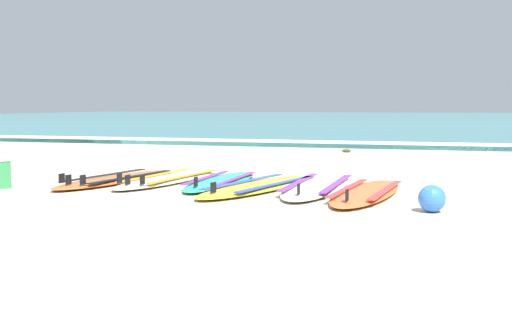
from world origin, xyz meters
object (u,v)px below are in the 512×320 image
Objects in this scene: surfboard_0 at (118,179)px; surfboard_1 at (169,179)px; surfboard_5 at (367,192)px; beach_ball at (432,199)px; surfboard_4 at (318,186)px; surfboard_3 at (260,186)px; surfboard_2 at (221,181)px.

surfboard_1 is at bearing 16.78° from surfboard_0.
beach_ball is at bearing -51.82° from surfboard_5.
surfboard_1 and surfboard_4 have the same top height.
beach_ball reaches higher than surfboard_3.
beach_ball is at bearing -28.40° from surfboard_2.
surfboard_3 is at bearing -26.88° from surfboard_2.
surfboard_0 and surfboard_4 have the same top height.
surfboard_0 and surfboard_1 have the same top height.
surfboard_4 is at bearing -4.16° from surfboard_1.
surfboard_1 is 1.02× the size of surfboard_5.
surfboard_3 is at bearing 171.12° from surfboard_5.
beach_ball is (3.21, -1.38, 0.09)m from surfboard_1.
surfboard_2 is 0.66m from surfboard_3.
surfboard_0 is 1.00× the size of surfboard_1.
surfboard_4 is (1.93, -0.14, -0.00)m from surfboard_1.
surfboard_0 is 0.94× the size of surfboard_3.
surfboard_0 is 1.03× the size of surfboard_5.
surfboard_4 is (2.55, 0.05, -0.00)m from surfboard_0.
surfboard_0 and surfboard_2 have the same top height.
surfboard_4 is at bearing 1.02° from surfboard_0.
surfboard_2 and surfboard_5 have the same top height.
surfboard_2 is at bearing 153.12° from surfboard_3.
surfboard_4 is 9.92× the size of beach_ball.
surfboard_1 is 0.94× the size of surfboard_3.
surfboard_3 is 0.66m from surfboard_4.
surfboard_3 is 9.98× the size of beach_ball.
surfboard_0 is 1.92m from surfboard_3.
surfboard_2 is 1.89m from surfboard_5.
beach_ball reaches higher than surfboard_2.
surfboard_4 and surfboard_5 have the same top height.
surfboard_0 is 2.55m from surfboard_4.
surfboard_3 is at bearing -14.18° from surfboard_1.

